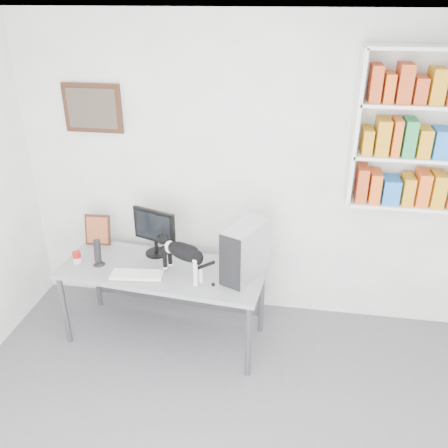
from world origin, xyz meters
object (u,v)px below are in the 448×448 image
object	(u,v)px
pc_tower	(245,251)
speaker	(98,252)
keyboard	(137,275)
bookshelf	(423,131)
monitor	(155,232)
soup_can	(77,257)
leaning_print	(98,229)
cat	(183,260)
desk	(164,303)

from	to	relation	value
pc_tower	speaker	size ratio (longest dim) A/B	1.90
keyboard	bookshelf	bearing A→B (deg)	9.99
monitor	soup_can	distance (m)	0.70
keyboard	leaning_print	xyz separation A→B (m)	(-0.53, 0.49, 0.13)
cat	pc_tower	bearing A→B (deg)	41.39
desk	speaker	xyz separation A→B (m)	(-0.55, -0.03, 0.48)
monitor	pc_tower	world-z (taller)	pc_tower
bookshelf	soup_can	size ratio (longest dim) A/B	12.02
soup_can	cat	distance (m)	0.97
monitor	cat	distance (m)	0.48
monitor	keyboard	world-z (taller)	monitor
cat	soup_can	bearing A→B (deg)	-156.92
monitor	speaker	xyz separation A→B (m)	(-0.43, -0.26, -0.10)
monitor	pc_tower	xyz separation A→B (m)	(0.81, -0.22, 0.01)
bookshelf	keyboard	world-z (taller)	bookshelf
leaning_print	speaker	bearing A→B (deg)	-70.38
bookshelf	monitor	size ratio (longest dim) A/B	2.85
bookshelf	monitor	bearing A→B (deg)	-173.55
pc_tower	keyboard	bearing A→B (deg)	-145.47
monitor	leaning_print	distance (m)	0.59
bookshelf	pc_tower	bearing A→B (deg)	-160.37
speaker	leaning_print	xyz separation A→B (m)	(-0.15, 0.36, 0.03)
monitor	desk	bearing A→B (deg)	-44.75
pc_tower	soup_can	bearing A→B (deg)	-154.66
soup_can	monitor	bearing A→B (deg)	22.26
desk	soup_can	world-z (taller)	soup_can
pc_tower	soup_can	xyz separation A→B (m)	(-1.44, -0.04, -0.18)
keyboard	leaning_print	world-z (taller)	leaning_print
keyboard	speaker	xyz separation A→B (m)	(-0.38, 0.13, 0.10)
pc_tower	leaning_print	distance (m)	1.43
desk	leaning_print	size ratio (longest dim) A/B	5.92
desk	monitor	bearing A→B (deg)	121.99
speaker	soup_can	world-z (taller)	speaker
monitor	soup_can	xyz separation A→B (m)	(-0.63, -0.26, -0.17)
speaker	bookshelf	bearing A→B (deg)	7.33
bookshelf	desk	xyz separation A→B (m)	(-1.98, -0.46, -1.49)
monitor	keyboard	size ratio (longest dim) A/B	1.03
desk	speaker	size ratio (longest dim) A/B	7.16
pc_tower	bookshelf	bearing A→B (deg)	43.57
pc_tower	monitor	bearing A→B (deg)	-171.27
monitor	pc_tower	distance (m)	0.84
desk	pc_tower	distance (m)	0.91
desk	cat	xyz separation A→B (m)	(0.22, -0.11, 0.52)
soup_can	speaker	bearing A→B (deg)	0.07
speaker	leaning_print	distance (m)	0.39
monitor	keyboard	xyz separation A→B (m)	(-0.05, -0.38, -0.20)
keyboard	pc_tower	bearing A→B (deg)	4.49
bookshelf	soup_can	world-z (taller)	bookshelf
bookshelf	monitor	world-z (taller)	bookshelf
desk	pc_tower	xyz separation A→B (m)	(0.70, 0.01, 0.58)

